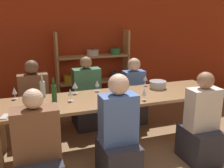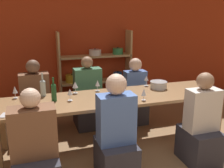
% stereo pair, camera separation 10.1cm
% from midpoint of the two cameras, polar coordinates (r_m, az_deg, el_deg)
% --- Properties ---
extents(wall_back_red, '(8.80, 0.06, 2.70)m').
position_cam_midpoint_polar(wall_back_red, '(5.22, -8.73, 9.66)').
color(wall_back_red, '#B23819').
rests_on(wall_back_red, ground_plane).
extents(shelf_unit, '(1.44, 0.30, 1.51)m').
position_cam_midpoint_polar(shelf_unit, '(5.23, -4.51, 1.53)').
color(shelf_unit, tan).
rests_on(shelf_unit, ground_plane).
extents(dining_table, '(3.16, 0.82, 0.73)m').
position_cam_midpoint_polar(dining_table, '(3.64, -0.27, -3.78)').
color(dining_table, olive).
rests_on(dining_table, ground_plane).
extents(mixing_bowl, '(0.26, 0.26, 0.11)m').
position_cam_midpoint_polar(mixing_bowl, '(4.05, 9.22, -0.05)').
color(mixing_bowl, '#B7BABC').
rests_on(mixing_bowl, dining_table).
extents(wine_bottle_green, '(0.08, 0.08, 0.32)m').
position_cam_midpoint_polar(wine_bottle_green, '(3.72, -15.63, -0.75)').
color(wine_bottle_green, '#B2C6C1').
rests_on(wine_bottle_green, dining_table).
extents(wine_bottle_dark, '(0.07, 0.07, 0.32)m').
position_cam_midpoint_polar(wine_bottle_dark, '(3.46, -13.32, -1.71)').
color(wine_bottle_dark, '#1E4C23').
rests_on(wine_bottle_dark, dining_table).
extents(wine_glass_white_a, '(0.08, 0.08, 0.14)m').
position_cam_midpoint_polar(wine_glass_white_a, '(4.23, 18.92, 0.55)').
color(wine_glass_white_a, white).
rests_on(wine_glass_white_a, dining_table).
extents(wine_glass_red_a, '(0.06, 0.06, 0.16)m').
position_cam_midpoint_polar(wine_glass_red_a, '(3.46, 6.21, -1.79)').
color(wine_glass_red_a, white).
rests_on(wine_glass_red_a, dining_table).
extents(wine_glass_white_b, '(0.08, 0.08, 0.17)m').
position_cam_midpoint_polar(wine_glass_white_b, '(3.75, -8.85, -0.29)').
color(wine_glass_white_b, white).
rests_on(wine_glass_white_b, dining_table).
extents(wine_glass_empty_a, '(0.07, 0.07, 0.17)m').
position_cam_midpoint_polar(wine_glass_empty_a, '(3.73, -21.23, -1.39)').
color(wine_glass_empty_a, white).
rests_on(wine_glass_empty_a, dining_table).
extents(wine_glass_red_b, '(0.07, 0.07, 0.16)m').
position_cam_midpoint_polar(wine_glass_red_b, '(4.15, 6.60, 1.23)').
color(wine_glass_red_b, white).
rests_on(wine_glass_red_b, dining_table).
extents(wine_glass_empty_b, '(0.07, 0.07, 0.16)m').
position_cam_midpoint_polar(wine_glass_empty_b, '(3.84, -4.04, 0.10)').
color(wine_glass_empty_b, white).
rests_on(wine_glass_empty_b, dining_table).
extents(wine_glass_empty_c, '(0.07, 0.07, 0.16)m').
position_cam_midpoint_polar(wine_glass_empty_c, '(3.45, -9.91, -1.83)').
color(wine_glass_empty_c, white).
rests_on(wine_glass_empty_c, dining_table).
extents(cell_phone, '(0.11, 0.16, 0.01)m').
position_cam_midpoint_polar(cell_phone, '(3.18, -23.17, -6.52)').
color(cell_phone, silver).
rests_on(cell_phone, dining_table).
extents(person_near_a, '(0.41, 0.51, 1.23)m').
position_cam_midpoint_polar(person_near_a, '(3.02, 0.38, -12.24)').
color(person_near_a, '#2D2D38').
rests_on(person_near_a, ground_plane).
extents(person_far_a, '(0.36, 0.45, 1.12)m').
position_cam_midpoint_polar(person_far_a, '(4.53, 4.01, -3.14)').
color(person_far_a, '#2D2D38').
rests_on(person_far_a, ground_plane).
extents(person_near_b, '(0.40, 0.50, 1.17)m').
position_cam_midpoint_polar(person_near_b, '(3.51, 17.97, -9.40)').
color(person_near_b, '#2D2D38').
rests_on(person_near_b, ground_plane).
extents(person_far_b, '(0.44, 0.55, 1.18)m').
position_cam_midpoint_polar(person_far_b, '(4.36, -6.15, -3.85)').
color(person_far_b, '#2D2D38').
rests_on(person_far_b, ground_plane).
extents(person_near_c, '(0.46, 0.57, 1.16)m').
position_cam_midpoint_polar(person_near_c, '(2.88, -16.81, -15.36)').
color(person_near_c, '#2D2D38').
rests_on(person_near_c, ground_plane).
extents(person_far_c, '(0.44, 0.56, 1.16)m').
position_cam_midpoint_polar(person_far_c, '(4.30, -17.10, -4.86)').
color(person_far_c, '#2D2D38').
rests_on(person_far_c, ground_plane).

